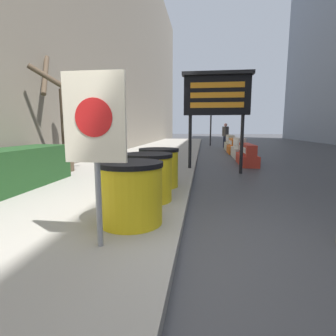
{
  "coord_description": "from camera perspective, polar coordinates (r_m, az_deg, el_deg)",
  "views": [
    {
      "loc": [
        0.25,
        -2.88,
        1.37
      ],
      "look_at": [
        -0.77,
        4.72,
        0.2
      ],
      "focal_mm": 28.0,
      "sensor_mm": 36.0,
      "label": 1
    }
  ],
  "objects": [
    {
      "name": "traffic_light_near_curb",
      "position": [
        21.02,
        9.35,
        11.66
      ],
      "size": [
        0.28,
        0.45,
        3.44
      ],
      "color": "#2D2D30",
      "rests_on": "ground_plane"
    },
    {
      "name": "jersey_barrier_red_striped",
      "position": [
        10.31,
        16.84,
        2.6
      ],
      "size": [
        0.59,
        1.97,
        0.78
      ],
      "color": "red",
      "rests_on": "ground_plane"
    },
    {
      "name": "ground_plane",
      "position": [
        3.2,
        2.52,
        -16.71
      ],
      "size": [
        120.0,
        120.0,
        0.0
      ],
      "primitive_type": "plane",
      "color": "#3F3F42"
    },
    {
      "name": "barrel_drum_middle",
      "position": [
        4.48,
        -4.37,
        -1.97
      ],
      "size": [
        0.84,
        0.84,
        0.81
      ],
      "color": "yellow",
      "rests_on": "sidewalk_left"
    },
    {
      "name": "jersey_barrier_white",
      "position": [
        12.63,
        15.18,
        4.05
      ],
      "size": [
        0.53,
        2.1,
        0.94
      ],
      "color": "silver",
      "rests_on": "ground_plane"
    },
    {
      "name": "bare_tree",
      "position": [
        7.91,
        -21.32,
        9.99
      ],
      "size": [
        1.67,
        1.7,
        3.26
      ],
      "color": "#4C3D2D",
      "rests_on": "sidewalk_left"
    },
    {
      "name": "traffic_cone_near",
      "position": [
        16.49,
        14.85,
        4.74
      ],
      "size": [
        0.37,
        0.37,
        0.66
      ],
      "color": "black",
      "rests_on": "ground_plane"
    },
    {
      "name": "barrel_drum_back",
      "position": [
        5.55,
        -1.98,
        0.12
      ],
      "size": [
        0.84,
        0.84,
        0.81
      ],
      "color": "yellow",
      "rests_on": "sidewalk_left"
    },
    {
      "name": "warning_sign",
      "position": [
        2.7,
        -15.59,
        8.09
      ],
      "size": [
        0.63,
        0.08,
        1.77
      ],
      "color": "gray",
      "rests_on": "sidewalk_left"
    },
    {
      "name": "jersey_barrier_cream",
      "position": [
        16.85,
        13.32,
        5.21
      ],
      "size": [
        0.55,
        2.06,
        0.95
      ],
      "color": "beige",
      "rests_on": "ground_plane"
    },
    {
      "name": "barrel_drum_foreground",
      "position": [
        3.43,
        -8.1,
        -5.35
      ],
      "size": [
        0.84,
        0.84,
        0.81
      ],
      "color": "yellow",
      "rests_on": "sidewalk_left"
    },
    {
      "name": "pedestrian_worker",
      "position": [
        18.82,
        12.39,
        7.37
      ],
      "size": [
        0.47,
        0.52,
        1.7
      ],
      "rotation": [
        0.0,
        0.0,
        0.98
      ],
      "color": "#23283D",
      "rests_on": "ground_plane"
    },
    {
      "name": "message_board",
      "position": [
        8.16,
        10.59,
        15.17
      ],
      "size": [
        2.06,
        0.36,
        2.99
      ],
      "color": "black",
      "rests_on": "ground_plane"
    },
    {
      "name": "sidewalk_left",
      "position": [
        3.93,
        -30.26,
        -11.87
      ],
      "size": [
        4.19,
        56.0,
        0.14
      ],
      "color": "gray",
      "rests_on": "ground_plane"
    },
    {
      "name": "jersey_barrier_orange_near",
      "position": [
        14.72,
        14.11,
        4.48
      ],
      "size": [
        0.62,
        1.76,
        0.81
      ],
      "color": "orange",
      "rests_on": "ground_plane"
    }
  ]
}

